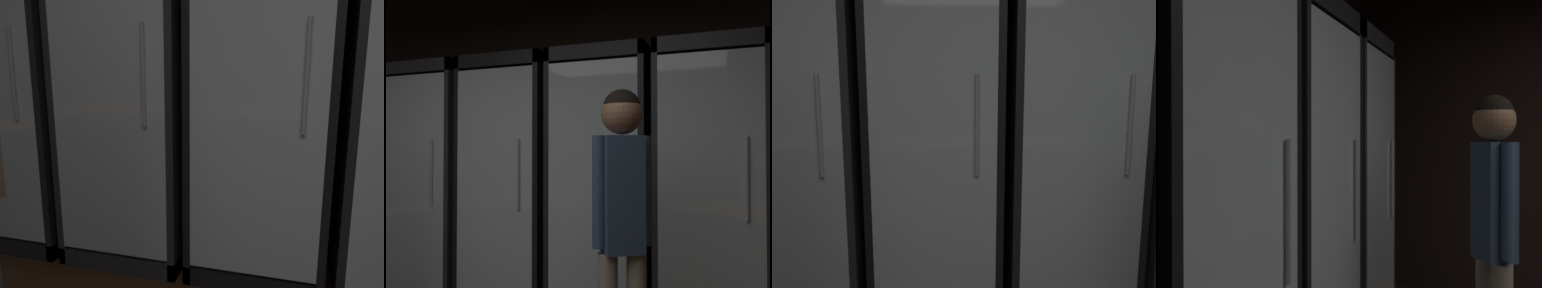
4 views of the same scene
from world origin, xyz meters
The scene contains 4 objects.
wall_back centered at (0.00, 3.03, 1.40)m, with size 6.00×0.06×2.80m, color black.
cooler_far_left centered at (-1.91, 2.72, 0.98)m, with size 0.71×0.63×2.00m.
cooler_left centered at (-1.15, 2.72, 0.98)m, with size 0.71×0.63×2.00m.
cooler_center centered at (-0.39, 2.72, 0.98)m, with size 0.71×0.63×2.00m.
Camera 1 is at (-0.19, 0.63, 1.16)m, focal length 35.63 mm.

